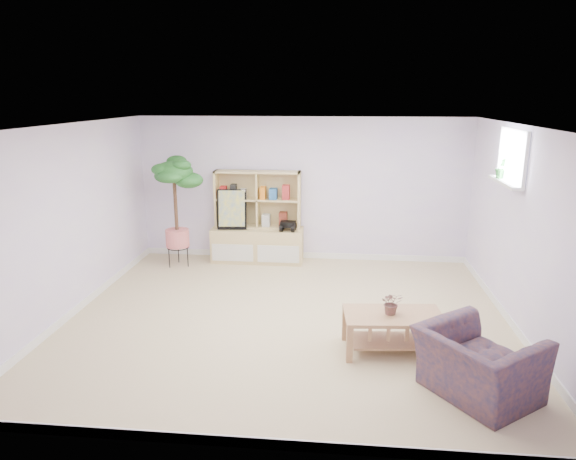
# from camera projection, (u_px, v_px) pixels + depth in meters

# --- Properties ---
(floor) EXTENTS (5.50, 5.00, 0.01)m
(floor) POSITION_uv_depth(u_px,v_px,m) (288.00, 318.00, 6.50)
(floor) COLOR #C3B484
(floor) RESTS_ON ground
(ceiling) EXTENTS (5.50, 5.00, 0.01)m
(ceiling) POSITION_uv_depth(u_px,v_px,m) (288.00, 125.00, 5.89)
(ceiling) COLOR white
(ceiling) RESTS_ON walls
(walls) EXTENTS (5.51, 5.01, 2.40)m
(walls) POSITION_uv_depth(u_px,v_px,m) (288.00, 226.00, 6.20)
(walls) COLOR #D9C5FB
(walls) RESTS_ON floor
(baseboard) EXTENTS (5.50, 5.00, 0.10)m
(baseboard) POSITION_uv_depth(u_px,v_px,m) (288.00, 314.00, 6.49)
(baseboard) COLOR white
(baseboard) RESTS_ON floor
(window) EXTENTS (0.10, 0.98, 0.68)m
(window) POSITION_uv_depth(u_px,v_px,m) (513.00, 157.00, 6.31)
(window) COLOR silver
(window) RESTS_ON walls
(window_sill) EXTENTS (0.14, 1.00, 0.04)m
(window_sill) POSITION_uv_depth(u_px,v_px,m) (505.00, 182.00, 6.39)
(window_sill) COLOR white
(window_sill) RESTS_ON walls
(storage_unit) EXTENTS (1.53, 0.51, 1.53)m
(storage_unit) POSITION_uv_depth(u_px,v_px,m) (257.00, 217.00, 8.53)
(storage_unit) COLOR #D5B964
(storage_unit) RESTS_ON floor
(poster) EXTENTS (0.49, 0.16, 0.67)m
(poster) POSITION_uv_depth(u_px,v_px,m) (232.00, 209.00, 8.46)
(poster) COLOR yellow
(poster) RESTS_ON storage_unit
(toy_truck) EXTENTS (0.36, 0.27, 0.18)m
(toy_truck) POSITION_uv_depth(u_px,v_px,m) (288.00, 225.00, 8.41)
(toy_truck) COLOR black
(toy_truck) RESTS_ON storage_unit
(coffee_table) EXTENTS (1.11, 0.67, 0.43)m
(coffee_table) POSITION_uv_depth(u_px,v_px,m) (393.00, 332.00, 5.62)
(coffee_table) COLOR #A66F4A
(coffee_table) RESTS_ON floor
(table_plant) EXTENTS (0.25, 0.22, 0.26)m
(table_plant) POSITION_uv_depth(u_px,v_px,m) (392.00, 303.00, 5.54)
(table_plant) COLOR #20552B
(table_plant) RESTS_ON coffee_table
(floor_tree) EXTENTS (0.79, 0.79, 1.80)m
(floor_tree) POSITION_uv_depth(u_px,v_px,m) (176.00, 212.00, 8.26)
(floor_tree) COLOR #1E5921
(floor_tree) RESTS_ON floor
(armchair) EXTENTS (1.28, 1.30, 0.73)m
(armchair) POSITION_uv_depth(u_px,v_px,m) (479.00, 360.00, 4.74)
(armchair) COLOR #172349
(armchair) RESTS_ON floor
(sill_plant) EXTENTS (0.15, 0.12, 0.27)m
(sill_plant) POSITION_uv_depth(u_px,v_px,m) (501.00, 168.00, 6.56)
(sill_plant) COLOR #1E5921
(sill_plant) RESTS_ON window_sill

